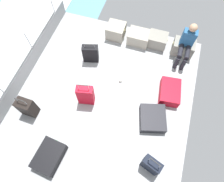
% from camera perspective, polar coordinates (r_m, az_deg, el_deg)
% --- Properties ---
extents(ground_plane, '(4.40, 5.20, 0.06)m').
position_cam_1_polar(ground_plane, '(5.08, -2.76, -2.83)').
color(ground_plane, '#939699').
extents(gunwale_port, '(0.06, 5.20, 0.45)m').
position_cam_1_polar(gunwale_port, '(5.65, -24.26, 4.57)').
color(gunwale_port, '#939699').
rests_on(gunwale_port, ground_plane).
extents(railing_port, '(0.04, 4.20, 1.02)m').
position_cam_1_polar(railing_port, '(5.23, -26.53, 7.65)').
color(railing_port, silver).
rests_on(railing_port, ground_plane).
extents(cargo_crate_0, '(0.54, 0.49, 0.41)m').
position_cam_1_polar(cargo_crate_0, '(6.06, 1.14, 16.89)').
color(cargo_crate_0, '#9E9989').
rests_on(cargo_crate_0, ground_plane).
extents(cargo_crate_1, '(0.63, 0.46, 0.37)m').
position_cam_1_polar(cargo_crate_1, '(5.98, 7.65, 15.03)').
color(cargo_crate_1, '#9E9989').
rests_on(cargo_crate_1, ground_plane).
extents(cargo_crate_2, '(0.56, 0.44, 0.37)m').
position_cam_1_polar(cargo_crate_2, '(6.00, 12.86, 14.08)').
color(cargo_crate_2, gray).
rests_on(cargo_crate_2, ground_plane).
extents(cargo_crate_3, '(0.61, 0.41, 0.42)m').
position_cam_1_polar(cargo_crate_3, '(5.99, 19.71, 11.64)').
color(cargo_crate_3, gray).
rests_on(cargo_crate_3, ground_plane).
extents(passenger_seated, '(0.34, 0.66, 1.12)m').
position_cam_1_polar(passenger_seated, '(5.58, 20.66, 12.62)').
color(passenger_seated, '#26598C').
rests_on(passenger_seated, ground_plane).
extents(suitcase_0, '(0.75, 0.80, 0.21)m').
position_cam_1_polar(suitcase_0, '(4.86, 11.60, -7.69)').
color(suitcase_0, black).
rests_on(suitcase_0, ground_plane).
extents(suitcase_1, '(0.43, 0.32, 0.75)m').
position_cam_1_polar(suitcase_1, '(4.46, 11.17, -20.12)').
color(suitcase_1, black).
rests_on(suitcase_1, ground_plane).
extents(suitcase_2, '(0.45, 0.30, 0.65)m').
position_cam_1_polar(suitcase_2, '(5.47, -6.16, 10.63)').
color(suitcase_2, black).
rests_on(suitcase_2, ground_plane).
extents(suitcase_3, '(0.59, 0.76, 0.25)m').
position_cam_1_polar(suitcase_3, '(4.75, -17.61, -17.44)').
color(suitcase_3, black).
rests_on(suitcase_3, ground_plane).
extents(suitcase_4, '(0.56, 0.75, 0.28)m').
position_cam_1_polar(suitcase_4, '(5.20, 16.24, -0.24)').
color(suitcase_4, '#B70C1E').
rests_on(suitcase_4, ground_plane).
extents(suitcase_5, '(0.42, 0.28, 0.84)m').
position_cam_1_polar(suitcase_5, '(4.78, -7.57, -1.19)').
color(suitcase_5, '#B70C1E').
rests_on(suitcase_5, ground_plane).
extents(suitcase_6, '(0.39, 0.27, 0.71)m').
position_cam_1_polar(suitcase_6, '(5.09, -23.20, -4.32)').
color(suitcase_6, black).
rests_on(suitcase_6, ground_plane).
extents(paper_cup, '(0.08, 0.08, 0.10)m').
position_cam_1_polar(paper_cup, '(5.26, 2.43, 3.10)').
color(paper_cup, white).
rests_on(paper_cup, ground_plane).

